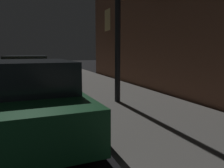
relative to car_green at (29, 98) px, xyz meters
The scene contains 2 objects.
car_green is the anchor object (origin of this frame).
car_yellow_cab 5.53m from the car_green, 90.04° to the left, with size 2.15×4.62×1.43m.
Camera 1 is at (2.85, -0.25, 1.60)m, focal length 35.57 mm.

